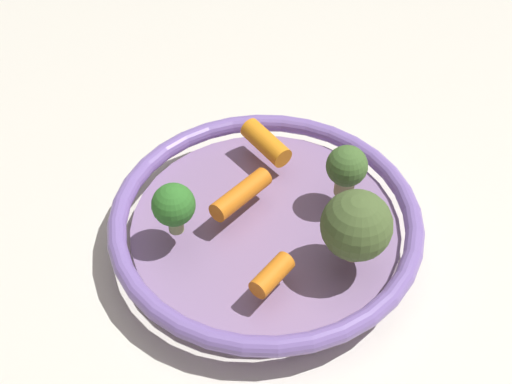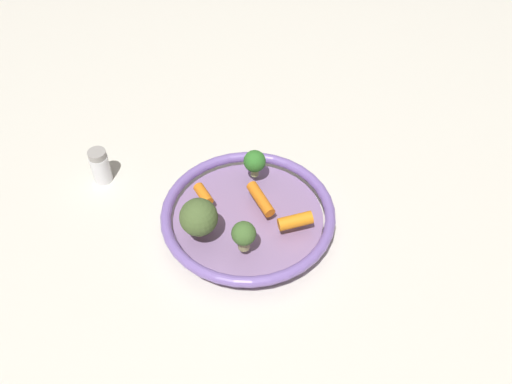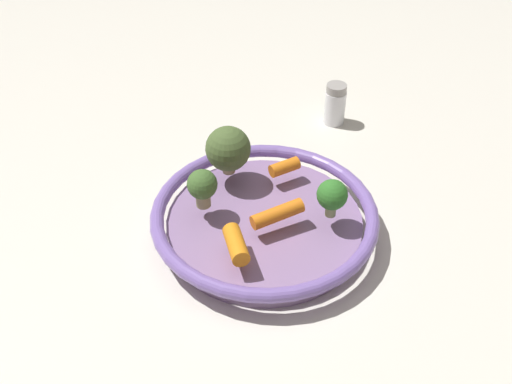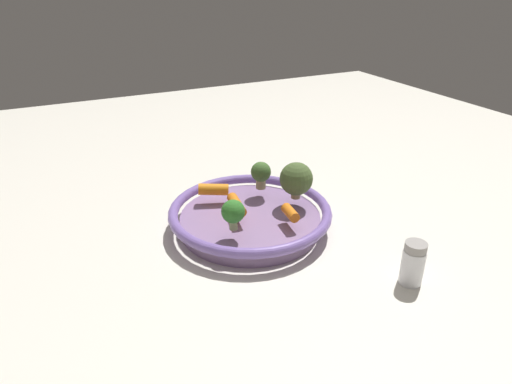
# 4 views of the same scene
# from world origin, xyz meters

# --- Properties ---
(ground_plane) EXTENTS (2.07, 2.07, 0.00)m
(ground_plane) POSITION_xyz_m (0.00, 0.00, 0.00)
(ground_plane) COLOR silver
(serving_bowl) EXTENTS (0.29, 0.29, 0.04)m
(serving_bowl) POSITION_xyz_m (0.00, 0.00, 0.02)
(serving_bowl) COLOR #8E709E
(serving_bowl) RESTS_ON ground_plane
(baby_carrot_right) EXTENTS (0.07, 0.03, 0.02)m
(baby_carrot_right) POSITION_xyz_m (-0.00, 0.03, 0.05)
(baby_carrot_right) COLOR orange
(baby_carrot_right) RESTS_ON serving_bowl
(baby_carrot_near_rim) EXTENTS (0.04, 0.02, 0.02)m
(baby_carrot_near_rim) POSITION_xyz_m (-0.07, -0.04, 0.05)
(baby_carrot_near_rim) COLOR orange
(baby_carrot_near_rim) RESTS_ON serving_bowl
(baby_carrot_center) EXTENTS (0.04, 0.06, 0.02)m
(baby_carrot_center) POSITION_xyz_m (0.07, 0.04, 0.05)
(baby_carrot_center) COLOR orange
(baby_carrot_center) RESTS_ON serving_bowl
(broccoli_floret_large) EXTENTS (0.04, 0.04, 0.05)m
(broccoli_floret_large) POSITION_xyz_m (-0.06, 0.06, 0.07)
(broccoli_floret_large) COLOR #97A966
(broccoli_floret_large) RESTS_ON serving_bowl
(broccoli_floret_edge) EXTENTS (0.04, 0.04, 0.05)m
(broccoli_floret_edge) POSITION_xyz_m (0.06, -0.05, 0.07)
(broccoli_floret_edge) COLOR tan
(broccoli_floret_edge) RESTS_ON serving_bowl
(broccoli_floret_small) EXTENTS (0.06, 0.06, 0.07)m
(broccoli_floret_small) POSITION_xyz_m (-0.01, -0.09, 0.08)
(broccoli_floret_small) COLOR tan
(broccoli_floret_small) RESTS_ON serving_bowl
(salt_shaker) EXTENTS (0.03, 0.03, 0.07)m
(salt_shaker) POSITION_xyz_m (-0.25, -0.14, 0.03)
(salt_shaker) COLOR white
(salt_shaker) RESTS_ON ground_plane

